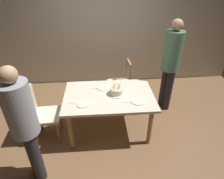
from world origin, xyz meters
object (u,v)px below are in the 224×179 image
person_celebrant (24,123)px  person_guest (171,62)px  dining_table (109,100)px  birthday_cake (117,91)px  plate_far_side (104,88)px  plate_near_guest (138,101)px  plate_near_celebrant (83,104)px  chair_upholstered (40,112)px  chair_spindle_back (120,84)px

person_celebrant → person_guest: 2.62m
dining_table → birthday_cake: 0.19m
birthday_cake → plate_far_side: birthday_cake is taller
plate_far_side → plate_near_guest: bearing=-40.5°
plate_near_celebrant → person_celebrant: size_ratio=0.13×
chair_upholstered → plate_far_side: bearing=16.6°
plate_near_celebrant → chair_upholstered: chair_upholstered is taller
chair_spindle_back → dining_table: bearing=-109.1°
birthday_cake → dining_table: bearing=-170.5°
person_celebrant → plate_near_celebrant: bearing=43.9°
person_guest → chair_spindle_back: bearing=166.2°
birthday_cake → person_celebrant: (-1.16, -0.85, 0.16)m
plate_far_side → plate_near_celebrant: bearing=-127.0°
birthday_cake → plate_near_celebrant: bearing=-155.6°
chair_spindle_back → person_celebrant: 2.15m
person_celebrant → chair_upholstered: bearing=96.1°
birthday_cake → person_guest: bearing=27.9°
dining_table → chair_spindle_back: 0.87m
birthday_cake → chair_upholstered: (-1.24, -0.11, -0.26)m
plate_near_celebrant → plate_far_side: bearing=53.0°
chair_upholstered → person_guest: size_ratio=0.53×
chair_spindle_back → chair_upholstered: (-1.39, -0.90, 0.07)m
plate_far_side → chair_upholstered: chair_upholstered is taller
plate_near_celebrant → person_guest: 1.79m
plate_near_celebrant → person_guest: (1.58, 0.80, 0.28)m
plate_near_celebrant → chair_spindle_back: chair_spindle_back is taller
person_celebrant → dining_table: bearing=38.7°
plate_near_guest → person_celebrant: (-1.47, -0.61, 0.21)m
plate_far_side → chair_upholstered: size_ratio=0.23×
birthday_cake → plate_near_celebrant: (-0.52, -0.24, -0.05)m
plate_near_celebrant → plate_far_side: 0.54m
dining_table → plate_near_celebrant: plate_near_celebrant is taller
chair_upholstered → person_guest: 2.44m
chair_upholstered → plate_near_celebrant: bearing=-9.7°
plate_far_side → chair_spindle_back: 0.74m
plate_near_celebrant → plate_near_guest: (0.83, 0.00, 0.00)m
person_guest → person_celebrant: bearing=-147.6°
plate_near_guest → dining_table: bearing=153.5°
dining_table → birthday_cake: bearing=9.5°
birthday_cake → person_guest: 1.22m
dining_table → person_guest: (1.18, 0.58, 0.38)m
birthday_cake → plate_far_side: size_ratio=1.27×
plate_near_guest → chair_upholstered: size_ratio=0.23×
plate_near_guest → person_guest: (0.75, 0.80, 0.28)m
dining_table → plate_near_guest: bearing=-26.5°
person_guest → dining_table: bearing=-153.8°
chair_spindle_back → person_celebrant: bearing=-128.8°
plate_far_side → person_guest: bearing=16.2°
plate_near_celebrant → plate_far_side: size_ratio=1.00×
plate_near_celebrant → dining_table: bearing=28.5°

